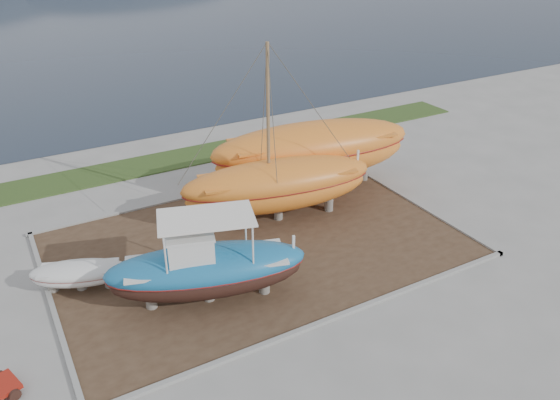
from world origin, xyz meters
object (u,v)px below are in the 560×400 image
blue_caique (206,260)px  orange_bare_hull (312,157)px  orange_sailboat (278,137)px  white_dinghy (80,276)px

blue_caique → orange_bare_hull: 11.02m
orange_sailboat → orange_bare_hull: size_ratio=0.84×
orange_sailboat → blue_caique: bearing=-131.9°
white_dinghy → orange_sailboat: 10.58m
white_dinghy → orange_bare_hull: bearing=35.6°
orange_sailboat → orange_bare_hull: 4.70m
blue_caique → white_dinghy: blue_caique is taller
orange_sailboat → orange_bare_hull: orange_sailboat is taller
white_dinghy → orange_bare_hull: orange_bare_hull is taller
white_dinghy → orange_bare_hull: 13.60m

